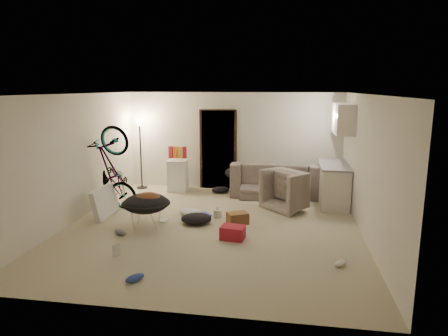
% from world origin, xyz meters
% --- Properties ---
extents(floor, '(5.50, 6.00, 0.02)m').
position_xyz_m(floor, '(0.00, 0.00, -0.01)').
color(floor, '#BAB18F').
rests_on(floor, ground).
extents(ceiling, '(5.50, 6.00, 0.02)m').
position_xyz_m(ceiling, '(0.00, 0.00, 2.51)').
color(ceiling, white).
rests_on(ceiling, wall_back).
extents(wall_back, '(5.50, 0.02, 2.50)m').
position_xyz_m(wall_back, '(0.00, 3.01, 1.25)').
color(wall_back, silver).
rests_on(wall_back, floor).
extents(wall_front, '(5.50, 0.02, 2.50)m').
position_xyz_m(wall_front, '(0.00, -3.01, 1.25)').
color(wall_front, silver).
rests_on(wall_front, floor).
extents(wall_left, '(0.02, 6.00, 2.50)m').
position_xyz_m(wall_left, '(-2.76, 0.00, 1.25)').
color(wall_left, silver).
rests_on(wall_left, floor).
extents(wall_right, '(0.02, 6.00, 2.50)m').
position_xyz_m(wall_right, '(2.76, 0.00, 1.25)').
color(wall_right, silver).
rests_on(wall_right, floor).
extents(doorway, '(0.85, 0.10, 2.04)m').
position_xyz_m(doorway, '(-0.40, 2.97, 1.02)').
color(doorway, black).
rests_on(doorway, floor).
extents(door_trim, '(0.97, 0.04, 2.10)m').
position_xyz_m(door_trim, '(-0.40, 2.94, 1.02)').
color(door_trim, black).
rests_on(door_trim, floor).
extents(floor_lamp, '(0.28, 0.28, 1.81)m').
position_xyz_m(floor_lamp, '(-2.40, 2.65, 1.31)').
color(floor_lamp, black).
rests_on(floor_lamp, floor).
extents(kitchen_counter, '(0.60, 1.50, 0.88)m').
position_xyz_m(kitchen_counter, '(2.43, 2.00, 0.44)').
color(kitchen_counter, silver).
rests_on(kitchen_counter, floor).
extents(counter_top, '(0.64, 1.54, 0.04)m').
position_xyz_m(counter_top, '(2.43, 2.00, 0.90)').
color(counter_top, gray).
rests_on(counter_top, kitchen_counter).
extents(kitchen_uppers, '(0.38, 1.40, 0.65)m').
position_xyz_m(kitchen_uppers, '(2.56, 2.00, 1.95)').
color(kitchen_uppers, silver).
rests_on(kitchen_uppers, wall_right).
extents(sofa, '(2.11, 0.84, 0.61)m').
position_xyz_m(sofa, '(1.09, 2.45, 0.31)').
color(sofa, '#333A33').
rests_on(sofa, floor).
extents(armchair, '(1.30, 1.29, 0.64)m').
position_xyz_m(armchair, '(1.56, 1.53, 0.32)').
color(armchair, '#333A33').
rests_on(armchair, floor).
extents(bicycle, '(1.99, 1.09, 1.09)m').
position_xyz_m(bicycle, '(-2.30, 0.70, 0.50)').
color(bicycle, black).
rests_on(bicycle, floor).
extents(book_asset, '(0.24, 0.22, 0.02)m').
position_xyz_m(book_asset, '(-1.28, -1.64, 0.01)').
color(book_asset, '#A71928').
rests_on(book_asset, floor).
extents(mini_fridge, '(0.50, 0.50, 0.80)m').
position_xyz_m(mini_fridge, '(-1.39, 2.55, 0.40)').
color(mini_fridge, white).
rests_on(mini_fridge, floor).
extents(snack_box_0, '(0.11, 0.09, 0.30)m').
position_xyz_m(snack_box_0, '(-1.56, 2.55, 1.00)').
color(snack_box_0, '#A71928').
rests_on(snack_box_0, mini_fridge).
extents(snack_box_1, '(0.11, 0.08, 0.30)m').
position_xyz_m(snack_box_1, '(-1.44, 2.55, 1.00)').
color(snack_box_1, orange).
rests_on(snack_box_1, mini_fridge).
extents(snack_box_2, '(0.11, 0.09, 0.30)m').
position_xyz_m(snack_box_2, '(-1.32, 2.55, 1.00)').
color(snack_box_2, gold).
rests_on(snack_box_2, mini_fridge).
extents(snack_box_3, '(0.10, 0.08, 0.30)m').
position_xyz_m(snack_box_3, '(-1.20, 2.55, 1.00)').
color(snack_box_3, '#A71928').
rests_on(snack_box_3, mini_fridge).
extents(saucer_chair, '(0.91, 0.91, 0.65)m').
position_xyz_m(saucer_chair, '(-1.24, -0.21, 0.39)').
color(saucer_chair, silver).
rests_on(saucer_chair, floor).
extents(hoodie, '(0.57, 0.51, 0.22)m').
position_xyz_m(hoodie, '(-1.19, -0.24, 0.58)').
color(hoodie, brown).
rests_on(hoodie, saucer_chair).
extents(sofa_drape, '(0.64, 0.57, 0.28)m').
position_xyz_m(sofa_drape, '(0.14, 2.45, 0.54)').
color(sofa_drape, black).
rests_on(sofa_drape, sofa).
extents(tv_box, '(0.25, 0.93, 0.62)m').
position_xyz_m(tv_box, '(-2.30, 0.26, 0.31)').
color(tv_box, silver).
rests_on(tv_box, floor).
extents(drink_case_a, '(0.47, 0.43, 0.22)m').
position_xyz_m(drink_case_a, '(0.45, 0.25, 0.11)').
color(drink_case_a, brown).
rests_on(drink_case_a, floor).
extents(drink_case_b, '(0.44, 0.35, 0.24)m').
position_xyz_m(drink_case_b, '(0.47, -0.57, 0.12)').
color(drink_case_b, '#A71928').
rests_on(drink_case_b, floor).
extents(juicer, '(0.17, 0.17, 0.25)m').
position_xyz_m(juicer, '(0.01, 0.53, 0.10)').
color(juicer, beige).
rests_on(juicer, floor).
extents(newspaper, '(0.68, 0.70, 0.01)m').
position_xyz_m(newspaper, '(0.81, 1.86, 0.00)').
color(newspaper, beige).
rests_on(newspaper, floor).
extents(book_blue, '(0.37, 0.38, 0.03)m').
position_xyz_m(book_blue, '(-0.31, 0.65, 0.02)').
color(book_blue, '#2D46A5').
rests_on(book_blue, floor).
extents(book_white, '(0.21, 0.25, 0.02)m').
position_xyz_m(book_white, '(-1.03, 0.17, 0.01)').
color(book_white, silver).
rests_on(book_white, floor).
extents(shoe_2, '(0.27, 0.30, 0.11)m').
position_xyz_m(shoe_2, '(-0.64, -2.34, 0.05)').
color(shoe_2, '#2D46A5').
rests_on(shoe_2, floor).
extents(shoe_3, '(0.32, 0.25, 0.11)m').
position_xyz_m(shoe_3, '(-1.56, -0.70, 0.06)').
color(shoe_3, slate).
rests_on(shoe_3, floor).
extents(shoe_4, '(0.25, 0.27, 0.10)m').
position_xyz_m(shoe_4, '(2.20, -1.40, 0.05)').
color(shoe_4, white).
rests_on(shoe_4, floor).
extents(clothes_lump_a, '(0.67, 0.60, 0.19)m').
position_xyz_m(clothes_lump_a, '(-0.35, 0.13, 0.10)').
color(clothes_lump_a, black).
rests_on(clothes_lump_a, floor).
extents(clothes_lump_b, '(0.59, 0.56, 0.14)m').
position_xyz_m(clothes_lump_b, '(-0.27, 2.53, 0.07)').
color(clothes_lump_b, black).
rests_on(clothes_lump_b, floor).
extents(clothes_lump_c, '(0.57, 0.53, 0.14)m').
position_xyz_m(clothes_lump_c, '(-0.59, 0.61, 0.07)').
color(clothes_lump_c, silver).
rests_on(clothes_lump_c, floor).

